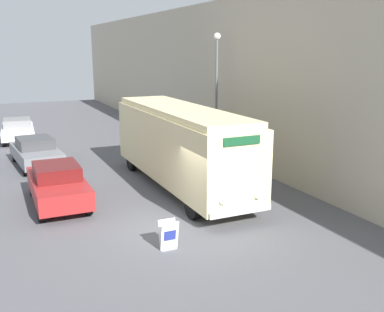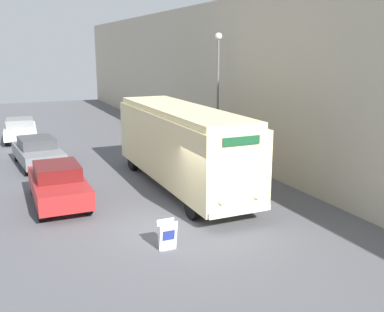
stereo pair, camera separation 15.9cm
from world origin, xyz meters
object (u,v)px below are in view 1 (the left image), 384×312
object	(u,v)px
parked_car_mid	(36,152)
parked_car_far	(18,130)
vintage_bus	(180,143)
parked_car_near	(58,184)
sign_board	(169,236)
streetlamp	(217,80)

from	to	relation	value
parked_car_mid	parked_car_far	world-z (taller)	parked_car_mid
vintage_bus	parked_car_mid	bearing A→B (deg)	129.29
vintage_bus	parked_car_near	bearing A→B (deg)	-179.66
sign_board	parked_car_mid	bearing A→B (deg)	101.66
streetlamp	parked_car_near	xyz separation A→B (m)	(-8.62, -3.43, -3.48)
vintage_bus	parked_car_far	size ratio (longest dim) A/B	2.27
vintage_bus	sign_board	xyz separation A→B (m)	(-2.78, -5.55, -1.49)
sign_board	parked_car_far	distance (m)	19.37
sign_board	parked_car_far	xyz separation A→B (m)	(-2.83, 19.16, 0.30)
parked_car_mid	vintage_bus	bearing A→B (deg)	-55.55
streetlamp	parked_car_far	bearing A→B (deg)	131.73
sign_board	streetlamp	size ratio (longest dim) A/B	0.14
vintage_bus	parked_car_near	xyz separation A→B (m)	(-5.13, -0.03, -1.14)
sign_board	parked_car_far	size ratio (longest dim) A/B	0.21
vintage_bus	parked_car_far	distance (m)	14.76
parked_car_mid	parked_car_far	size ratio (longest dim) A/B	1.05
parked_car_near	parked_car_far	size ratio (longest dim) A/B	1.02
sign_board	parked_car_mid	xyz separation A→B (m)	(-2.47, 11.96, 0.30)
vintage_bus	sign_board	size ratio (longest dim) A/B	11.02
streetlamp	parked_car_near	size ratio (longest dim) A/B	1.46
sign_board	streetlamp	world-z (taller)	streetlamp
streetlamp	parked_car_far	xyz separation A→B (m)	(-9.11, 10.21, -3.53)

